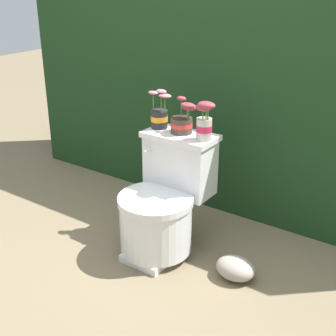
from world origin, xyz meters
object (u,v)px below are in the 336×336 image
(toilet, at_px, (164,204))
(garden_stone, at_px, (235,268))
(potted_plant_midleft, at_px, (183,121))
(potted_plant_middle, at_px, (204,122))
(potted_plant_left, at_px, (160,115))

(toilet, bearing_deg, garden_stone, -2.33)
(potted_plant_midleft, xyz_separation_m, potted_plant_middle, (0.16, -0.04, 0.04))
(toilet, distance_m, potted_plant_midleft, 0.47)
(potted_plant_midleft, height_order, potted_plant_middle, potted_plant_middle)
(potted_plant_midleft, bearing_deg, potted_plant_middle, -13.65)
(toilet, height_order, garden_stone, toilet)
(toilet, distance_m, garden_stone, 0.52)
(toilet, bearing_deg, potted_plant_left, 130.93)
(potted_plant_middle, relative_size, garden_stone, 1.03)
(toilet, height_order, potted_plant_middle, potted_plant_middle)
(potted_plant_left, distance_m, potted_plant_midleft, 0.16)
(toilet, xyz_separation_m, potted_plant_middle, (0.16, 0.14, 0.47))
(potted_plant_left, bearing_deg, potted_plant_middle, -6.72)
(toilet, distance_m, potted_plant_left, 0.50)
(potted_plant_midleft, relative_size, garden_stone, 0.95)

